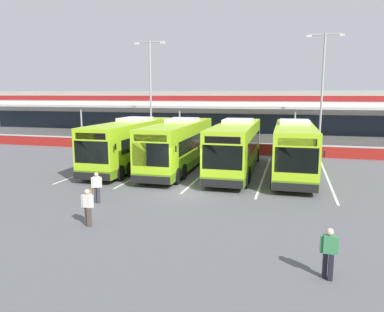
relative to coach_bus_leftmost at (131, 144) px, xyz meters
The scene contains 17 objects.
ground_plane 8.78m from the coach_bus_leftmost, 45.23° to the right, with size 200.00×200.00×0.00m, color #56565B.
terminal_building 21.70m from the coach_bus_leftmost, 73.77° to the left, with size 70.00×13.00×6.00m.
red_barrier_wall 10.42m from the coach_bus_leftmost, 54.20° to the left, with size 60.00×0.40×1.10m.
coach_bus_leftmost is the anchor object (origin of this frame).
coach_bus_left_centre 3.88m from the coach_bus_leftmost, ahead, with size 3.05×12.19×3.78m.
coach_bus_centre 8.15m from the coach_bus_leftmost, ahead, with size 3.05×12.19×3.78m.
coach_bus_right_centre 12.20m from the coach_bus_leftmost, ahead, with size 3.05×12.19×3.78m.
bay_stripe_far_west 2.95m from the coach_bus_leftmost, behind, with size 0.14×13.00×0.01m, color silver.
bay_stripe_west 2.58m from the coach_bus_leftmost, ahead, with size 0.14×13.00×0.01m, color silver.
bay_stripe_mid_west 6.31m from the coach_bus_leftmost, ahead, with size 0.14×13.00×0.01m, color silver.
bay_stripe_centre 10.41m from the coach_bus_leftmost, ahead, with size 0.14×13.00×0.01m, color silver.
bay_stripe_mid_east 14.57m from the coach_bus_leftmost, ahead, with size 0.14×13.00×0.01m, color silver.
pedestrian_with_handbag 9.76m from the coach_bus_leftmost, 75.94° to the right, with size 0.65×0.42×1.62m.
pedestrian_child 13.13m from the coach_bus_leftmost, 73.41° to the right, with size 0.54×0.30×1.62m.
pedestrian_approaching_bus 19.79m from the coach_bus_leftmost, 48.01° to the right, with size 0.53×0.31×1.62m.
lamp_post_west 11.54m from the coach_bus_leftmost, 103.12° to the left, with size 3.24×0.28×11.00m.
lamp_post_centre 18.19m from the coach_bus_leftmost, 34.59° to the left, with size 3.24×0.28×11.00m.
Camera 1 is at (5.92, -19.71, 5.57)m, focal length 34.17 mm.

